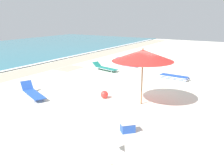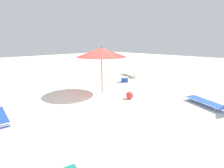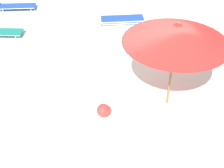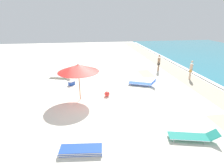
{
  "view_description": "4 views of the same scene",
  "coord_description": "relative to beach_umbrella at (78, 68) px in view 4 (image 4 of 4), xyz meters",
  "views": [
    {
      "loc": [
        -11.05,
        -5.2,
        4.03
      ],
      "look_at": [
        -0.77,
        1.02,
        0.67
      ],
      "focal_mm": 40.0,
      "sensor_mm": 36.0,
      "label": 1
    },
    {
      "loc": [
        5.5,
        6.68,
        2.88
      ],
      "look_at": [
        -0.0,
        1.1,
        0.96
      ],
      "focal_mm": 28.0,
      "sensor_mm": 36.0,
      "label": 2
    },
    {
      "loc": [
        -7.47,
        2.26,
        6.0
      ],
      "look_at": [
        -0.65,
        0.9,
        0.69
      ],
      "focal_mm": 50.0,
      "sensor_mm": 36.0,
      "label": 3
    },
    {
      "loc": [
        10.45,
        -0.11,
        5.5
      ],
      "look_at": [
        -0.65,
        1.53,
        1.15
      ],
      "focal_mm": 28.0,
      "sensor_mm": 36.0,
      "label": 4
    }
  ],
  "objects": [
    {
      "name": "beachgoer_wading_adult",
      "position": [
        -2.83,
        10.06,
        -1.28
      ],
      "size": [
        0.44,
        0.27,
        1.76
      ],
      "rotation": [
        0.0,
        0.0,
        2.86
      ],
      "color": "beige",
      "rests_on": "ground_plane"
    },
    {
      "name": "sun_lounger_near_water_right",
      "position": [
        -1.87,
        5.17,
        -2.06
      ],
      "size": [
        1.45,
        2.3,
        0.61
      ],
      "rotation": [
        0.0,
        0.0,
        -0.41
      ],
      "color": "blue",
      "rests_on": "ground_plane"
    },
    {
      "name": "beachgoer_shoreline_child",
      "position": [
        -5.66,
        8.12,
        -1.28
      ],
      "size": [
        0.34,
        0.34,
        1.76
      ],
      "rotation": [
        0.0,
        0.0,
        5.5
      ],
      "color": "#A37A5B",
      "rests_on": "ground_plane"
    },
    {
      "name": "cooler_box",
      "position": [
        -2.87,
        -0.79,
        -2.09
      ],
      "size": [
        0.61,
        0.6,
        0.37
      ],
      "rotation": [
        0.0,
        0.0,
        5.52
      ],
      "color": "blue",
      "rests_on": "ground_plane"
    },
    {
      "name": "ground_plane",
      "position": [
        0.96,
        0.7,
        -2.36
      ],
      "size": [
        60.0,
        60.0,
        0.16
      ],
      "color": "silver"
    },
    {
      "name": "beach_umbrella",
      "position": [
        0.0,
        0.0,
        0.0
      ],
      "size": [
        2.76,
        2.76,
        2.61
      ],
      "color": "olive",
      "rests_on": "ground_plane"
    },
    {
      "name": "beach_ball",
      "position": [
        -0.18,
        1.93,
        -2.09
      ],
      "size": [
        0.38,
        0.38,
        0.38
      ],
      "color": "red",
      "rests_on": "ground_plane"
    },
    {
      "name": "lounger_stack",
      "position": [
        5.31,
        0.13,
        -2.16
      ],
      "size": [
        0.8,
        1.94,
        0.24
      ],
      "rotation": [
        0.0,
        0.0,
        -0.1
      ],
      "color": "blue",
      "rests_on": "ground_plane"
    },
    {
      "name": "sun_lounger_under_umbrella",
      "position": [
        -4.87,
        -1.88,
        -2.07
      ],
      "size": [
        1.31,
        2.33,
        0.54
      ],
      "rotation": [
        0.0,
        0.0,
        -0.33
      ],
      "color": "white",
      "rests_on": "ground_plane"
    },
    {
      "name": "sun_lounger_near_water_left",
      "position": [
        5.24,
        5.38,
        -2.07
      ],
      "size": [
        1.12,
        2.33,
        0.51
      ],
      "rotation": [
        0.0,
        0.0,
        -0.24
      ],
      "color": "#1E8475",
      "rests_on": "ground_plane"
    }
  ]
}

